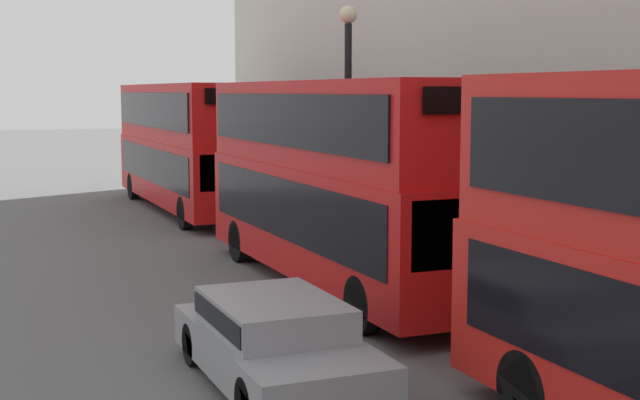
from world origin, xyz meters
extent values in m
cylinder|color=black|center=(0.48, 8.49, 0.50)|extent=(0.30, 1.00, 1.00)
cube|color=red|center=(1.60, 16.69, 1.45)|extent=(2.55, 10.17, 2.21)
cube|color=red|center=(1.60, 16.69, 3.43)|extent=(2.50, 9.96, 1.74)
cube|color=black|center=(1.60, 16.69, 1.72)|extent=(2.59, 9.35, 1.23)
cube|color=black|center=(1.60, 16.69, 3.51)|extent=(2.59, 9.35, 1.04)
cube|color=black|center=(1.60, 11.64, 1.89)|extent=(2.17, 0.06, 1.10)
cube|color=black|center=(1.60, 11.64, 3.95)|extent=(1.78, 0.06, 0.42)
cylinder|color=black|center=(0.48, 13.21, 0.50)|extent=(0.30, 1.00, 1.00)
cylinder|color=black|center=(2.73, 13.21, 0.50)|extent=(0.30, 1.00, 1.00)
cylinder|color=black|center=(0.48, 20.18, 0.50)|extent=(0.30, 1.00, 1.00)
cylinder|color=black|center=(2.73, 20.18, 0.50)|extent=(0.30, 1.00, 1.00)
cube|color=red|center=(1.60, 29.67, 1.39)|extent=(2.55, 11.32, 2.08)
cube|color=red|center=(1.60, 29.67, 3.38)|extent=(2.50, 11.10, 1.90)
cube|color=black|center=(1.60, 29.67, 1.64)|extent=(2.59, 10.42, 1.17)
cube|color=black|center=(1.60, 29.67, 3.48)|extent=(2.59, 10.42, 1.14)
cube|color=black|center=(1.60, 24.04, 1.81)|extent=(2.17, 0.06, 1.04)
cube|color=black|center=(1.60, 24.04, 3.95)|extent=(1.78, 0.06, 0.46)
cylinder|color=black|center=(0.48, 25.61, 0.50)|extent=(0.30, 1.00, 1.00)
cylinder|color=black|center=(2.73, 25.61, 0.50)|extent=(0.30, 1.00, 1.00)
cylinder|color=black|center=(0.48, 33.73, 0.50)|extent=(0.30, 1.00, 1.00)
cylinder|color=black|center=(2.73, 33.73, 0.50)|extent=(0.30, 1.00, 1.00)
cube|color=gray|center=(-1.80, 11.22, 0.47)|extent=(1.87, 4.26, 0.58)
cube|color=gray|center=(-1.80, 11.33, 0.99)|extent=(1.64, 2.35, 0.46)
cube|color=black|center=(-1.80, 11.33, 1.02)|extent=(1.68, 2.23, 0.30)
cylinder|color=black|center=(-0.98, 9.86, 0.32)|extent=(0.22, 0.64, 0.64)
cylinder|color=black|center=(-2.62, 12.59, 0.32)|extent=(0.22, 0.64, 0.64)
cylinder|color=black|center=(-0.98, 12.59, 0.32)|extent=(0.22, 0.64, 0.64)
cylinder|color=black|center=(3.28, 20.10, 2.87)|extent=(0.18, 0.18, 5.74)
sphere|color=beige|center=(3.28, 20.10, 5.96)|extent=(0.44, 0.44, 0.44)
camera|label=1|loc=(-5.84, -0.13, 4.08)|focal=50.00mm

